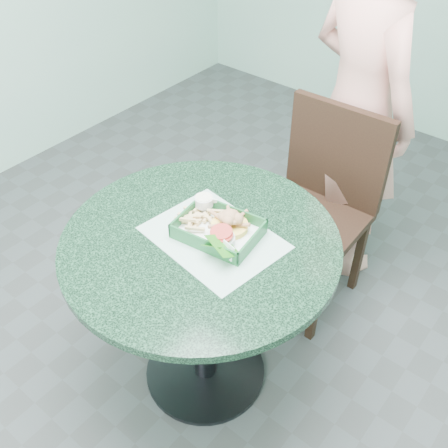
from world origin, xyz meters
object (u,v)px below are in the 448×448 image
Objects in this scene: cafe_table at (202,278)px; diner_person at (362,87)px; crab_sandwich at (230,226)px; food_basket at (218,236)px; sauce_ramekin at (209,204)px; dining_chair at (319,197)px.

cafe_table is 1.09m from diner_person.
diner_person is at bearing 91.83° from crab_sandwich.
diner_person reaches higher than food_basket.
sauce_ramekin is at bearing 104.08° from diner_person.
food_basket is at bearing -92.69° from dining_chair.
crab_sandwich is 1.91× the size of sauce_ramekin.
diner_person is at bearing 90.39° from food_basket.
cafe_table is 0.27m from sauce_ramekin.
diner_person is 0.99m from food_basket.
diner_person is at bearing 88.40° from cafe_table.
sauce_ramekin is at bearing 119.05° from cafe_table.
crab_sandwich reaches higher than food_basket.
food_basket is at bearing 110.95° from diner_person.
diner_person is 6.99× the size of food_basket.
cafe_table is 3.52× the size of food_basket.
cafe_table is at bearing -95.35° from dining_chair.
diner_person reaches higher than crab_sandwich.
dining_chair reaches higher than cafe_table.
dining_chair is at bearing 78.68° from sauce_ramekin.
cafe_table is 0.50× the size of diner_person.
food_basket is (0.01, -0.97, -0.17)m from diner_person.
food_basket is 0.14m from sauce_ramekin.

